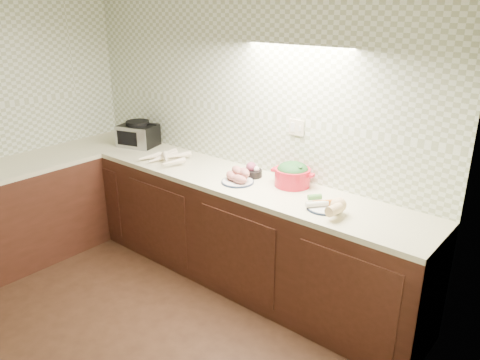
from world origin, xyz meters
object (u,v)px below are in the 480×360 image
Objects in this scene: veg_plate at (331,205)px; toaster_oven at (138,134)px; sweet_potato_plate at (238,177)px; parsnip_pile at (172,158)px; dutch_oven at (292,174)px; onion_bowl at (252,171)px.

toaster_oven is at bearing 175.95° from veg_plate.
toaster_oven is 1.40m from sweet_potato_plate.
veg_plate reaches higher than parsnip_pile.
toaster_oven is 1.75m from dutch_oven.
toaster_oven is 2.66× the size of onion_bowl.
dutch_oven is (1.14, 0.19, 0.06)m from parsnip_pile.
onion_bowl is at bearing 173.28° from dutch_oven.
parsnip_pile is 3.04× the size of onion_bowl.
sweet_potato_plate and onion_bowl have the same top height.
parsnip_pile is 1.37× the size of dutch_oven.
veg_plate is at bearing -0.97° from sweet_potato_plate.
parsnip_pile is 1.30× the size of veg_plate.
dutch_oven is at bearing 153.80° from veg_plate.
dutch_oven is at bearing -14.50° from toaster_oven.
dutch_oven reaches higher than onion_bowl.
veg_plate is (2.21, -0.16, -0.07)m from toaster_oven.
dutch_oven reaches higher than veg_plate.
onion_bowl is at bearing 10.94° from parsnip_pile.
toaster_oven is 0.63m from parsnip_pile.
sweet_potato_plate is at bearing -22.62° from toaster_oven.
parsnip_pile is 1.82× the size of sweet_potato_plate.
parsnip_pile is 1.16m from dutch_oven.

